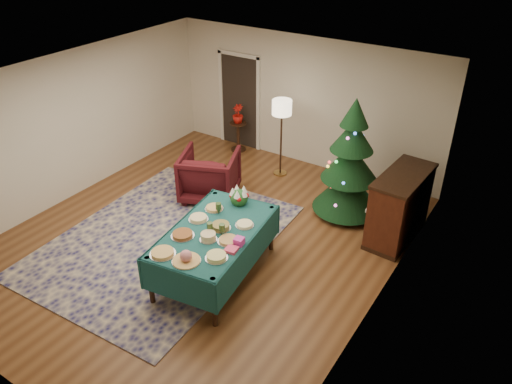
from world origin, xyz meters
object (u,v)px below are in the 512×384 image
Objects in this scene: floor_lamp at (282,112)px; christmas_tree at (350,164)px; gift_box at (239,241)px; potted_plant at (238,118)px; armchair at (210,173)px; buffet_table at (214,239)px; side_table at (238,137)px; piano at (399,207)px.

christmas_tree is (1.75, -0.64, -0.38)m from floor_lamp.
gift_box is 0.06× the size of christmas_tree.
armchair is at bearing -69.92° from potted_plant.
armchair is at bearing 129.45° from buffet_table.
christmas_tree is at bearing -19.94° from floor_lamp.
buffet_table is 3.48m from floor_lamp.
christmas_tree is (0.43, 2.76, 0.13)m from gift_box.
potted_plant reaches higher than side_table.
buffet_table is at bearing 106.60° from armchair.
side_table is at bearing 161.42° from floor_lamp.
buffet_table is 17.19× the size of gift_box.
gift_box is at bearing 113.67° from armchair.
floor_lamp is 1.90m from christmas_tree.
floor_lamp reaches higher than side_table.
potted_plant is 0.30× the size of piano.
armchair is 1.87m from floor_lamp.
floor_lamp is (-0.82, 3.31, 0.72)m from buffet_table.
christmas_tree reaches higher than gift_box.
buffet_table is at bearing -76.16° from floor_lamp.
buffet_table is 5.29× the size of potted_plant.
gift_box is at bearing -98.96° from christmas_tree.
gift_box is 3.68m from floor_lamp.
floor_lamp reaches higher than potted_plant.
gift_box is at bearing -9.47° from buffet_table.
gift_box is 0.08× the size of floor_lamp.
armchair reaches higher than buffet_table.
gift_box is 4.71m from potted_plant.
gift_box is 0.09× the size of piano.
armchair is at bearing -159.51° from christmas_tree.
piano is (1.45, 2.53, -0.28)m from gift_box.
floor_lamp is (0.65, 1.53, 0.85)m from armchair.
potted_plant is at bearing -92.78° from armchair.
piano is at bearing 60.14° from gift_box.
floor_lamp is 1.79m from side_table.
gift_box reaches higher than potted_plant.
potted_plant is at bearing 160.65° from christmas_tree.
floor_lamp is at bearing 162.71° from piano.
gift_box is 2.73m from armchair.
side_table is 0.30× the size of christmas_tree.
buffet_table is at bearing -109.27° from christmas_tree.
piano is (4.15, -1.33, 0.26)m from side_table.
side_table is at bearing -92.78° from armchair.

